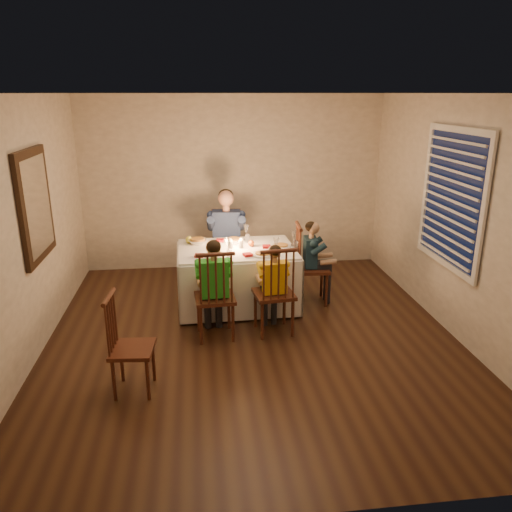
{
  "coord_description": "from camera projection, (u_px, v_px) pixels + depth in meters",
  "views": [
    {
      "loc": [
        -0.57,
        -4.98,
        2.6
      ],
      "look_at": [
        0.06,
        0.15,
        0.91
      ],
      "focal_mm": 35.0,
      "sensor_mm": 36.0,
      "label": 1
    }
  ],
  "objects": [
    {
      "name": "ground",
      "position": [
        252.0,
        337.0,
        5.58
      ],
      "size": [
        5.0,
        5.0,
        0.0
      ],
      "primitive_type": "plane",
      "color": "black",
      "rests_on": "ground"
    },
    {
      "name": "wall_left",
      "position": [
        26.0,
        232.0,
        4.91
      ],
      "size": [
        0.02,
        5.0,
        2.6
      ],
      "primitive_type": "cube",
      "color": "beige",
      "rests_on": "ground"
    },
    {
      "name": "wall_right",
      "position": [
        457.0,
        218.0,
        5.43
      ],
      "size": [
        0.02,
        5.0,
        2.6
      ],
      "primitive_type": "cube",
      "color": "beige",
      "rests_on": "ground"
    },
    {
      "name": "wall_back",
      "position": [
        233.0,
        183.0,
        7.53
      ],
      "size": [
        4.5,
        0.02,
        2.6
      ],
      "primitive_type": "cube",
      "color": "beige",
      "rests_on": "ground"
    },
    {
      "name": "ceiling",
      "position": [
        252.0,
        93.0,
        4.77
      ],
      "size": [
        5.0,
        5.0,
        0.0
      ],
      "primitive_type": "plane",
      "color": "white",
      "rests_on": "wall_back"
    },
    {
      "name": "dining_table",
      "position": [
        237.0,
        265.0,
        6.26
      ],
      "size": [
        1.5,
        1.1,
        0.74
      ],
      "rotation": [
        0.0,
        0.0,
        0.03
      ],
      "color": "white",
      "rests_on": "ground"
    },
    {
      "name": "chair_adult",
      "position": [
        227.0,
        282.0,
        7.19
      ],
      "size": [
        0.45,
        0.44,
        1.05
      ],
      "primitive_type": null,
      "rotation": [
        0.0,
        0.0,
        -0.06
      ],
      "color": "#3A1B10",
      "rests_on": "ground"
    },
    {
      "name": "chair_near_left",
      "position": [
        216.0,
        336.0,
        5.61
      ],
      "size": [
        0.46,
        0.44,
        1.05
      ],
      "primitive_type": null,
      "rotation": [
        0.0,
        0.0,
        3.21
      ],
      "color": "#3A1B10",
      "rests_on": "ground"
    },
    {
      "name": "chair_near_right",
      "position": [
        273.0,
        331.0,
        5.72
      ],
      "size": [
        0.47,
        0.45,
        1.05
      ],
      "primitive_type": null,
      "rotation": [
        0.0,
        0.0,
        3.25
      ],
      "color": "#3A1B10",
      "rests_on": "ground"
    },
    {
      "name": "chair_end",
      "position": [
        311.0,
        301.0,
        6.54
      ],
      "size": [
        0.44,
        0.46,
        1.05
      ],
      "primitive_type": null,
      "rotation": [
        0.0,
        0.0,
        1.5
      ],
      "color": "#3A1B10",
      "rests_on": "ground"
    },
    {
      "name": "chair_extra",
      "position": [
        136.0,
        390.0,
        4.59
      ],
      "size": [
        0.4,
        0.42,
        0.95
      ],
      "primitive_type": null,
      "rotation": [
        0.0,
        0.0,
        1.49
      ],
      "color": "#3A1B10",
      "rests_on": "ground"
    },
    {
      "name": "adult",
      "position": [
        227.0,
        282.0,
        7.19
      ],
      "size": [
        0.54,
        0.5,
        1.35
      ],
      "primitive_type": null,
      "rotation": [
        0.0,
        0.0,
        -0.06
      ],
      "color": "navy",
      "rests_on": "ground"
    },
    {
      "name": "child_green",
      "position": [
        216.0,
        336.0,
        5.61
      ],
      "size": [
        0.41,
        0.38,
        1.13
      ],
      "primitive_type": null,
      "rotation": [
        0.0,
        0.0,
        3.21
      ],
      "color": "green",
      "rests_on": "ground"
    },
    {
      "name": "child_yellow",
      "position": [
        273.0,
        331.0,
        5.72
      ],
      "size": [
        0.37,
        0.35,
        1.04
      ],
      "primitive_type": null,
      "rotation": [
        0.0,
        0.0,
        3.25
      ],
      "color": "yellow",
      "rests_on": "ground"
    },
    {
      "name": "child_teal",
      "position": [
        311.0,
        301.0,
        6.54
      ],
      "size": [
        0.35,
        0.38,
        1.08
      ],
      "primitive_type": null,
      "rotation": [
        0.0,
        0.0,
        1.5
      ],
      "color": "#172D3A",
      "rests_on": "ground"
    },
    {
      "name": "setting_adult",
      "position": [
        234.0,
        240.0,
        6.49
      ],
      "size": [
        0.27,
        0.27,
        0.02
      ],
      "primitive_type": "cylinder",
      "rotation": [
        0.0,
        0.0,
        0.03
      ],
      "color": "white",
      "rests_on": "dining_table"
    },
    {
      "name": "setting_green",
      "position": [
        214.0,
        255.0,
        5.89
      ],
      "size": [
        0.27,
        0.27,
        0.02
      ],
      "primitive_type": "cylinder",
      "rotation": [
        0.0,
        0.0,
        0.03
      ],
      "color": "white",
      "rests_on": "dining_table"
    },
    {
      "name": "setting_yellow",
      "position": [
        263.0,
        254.0,
        5.92
      ],
      "size": [
        0.27,
        0.27,
        0.02
      ],
      "primitive_type": "cylinder",
      "rotation": [
        0.0,
        0.0,
        0.03
      ],
      "color": "white",
      "rests_on": "dining_table"
    },
    {
      "name": "setting_teal",
      "position": [
        281.0,
        246.0,
        6.23
      ],
      "size": [
        0.27,
        0.27,
        0.02
      ],
      "primitive_type": "cylinder",
      "rotation": [
        0.0,
        0.0,
        0.03
      ],
      "color": "white",
      "rests_on": "dining_table"
    },
    {
      "name": "candle_left",
      "position": [
        230.0,
        245.0,
        6.16
      ],
      "size": [
        0.06,
        0.06,
        0.1
      ],
      "primitive_type": "cylinder",
      "color": "silver",
      "rests_on": "dining_table"
    },
    {
      "name": "candle_right",
      "position": [
        241.0,
        244.0,
        6.18
      ],
      "size": [
        0.06,
        0.06,
        0.1
      ],
      "primitive_type": "cylinder",
      "color": "silver",
      "rests_on": "dining_table"
    },
    {
      "name": "squash",
      "position": [
        189.0,
        240.0,
        6.38
      ],
      "size": [
        0.09,
        0.09,
        0.09
      ],
      "primitive_type": "sphere",
      "color": "#FDF042",
      "rests_on": "dining_table"
    },
    {
      "name": "orange_fruit",
      "position": [
        251.0,
        243.0,
        6.25
      ],
      "size": [
        0.08,
        0.08,
        0.08
      ],
      "primitive_type": "sphere",
      "color": "orange",
      "rests_on": "dining_table"
    },
    {
      "name": "serving_bowl",
      "position": [
        198.0,
        242.0,
        6.36
      ],
      "size": [
        0.24,
        0.24,
        0.06
      ],
      "primitive_type": "imported",
      "rotation": [
        0.0,
        0.0,
        -0.05
      ],
      "color": "white",
      "rests_on": "dining_table"
    },
    {
      "name": "wall_mirror",
      "position": [
        35.0,
        205.0,
        5.14
      ],
      "size": [
        0.06,
        0.95,
        1.15
      ],
      "color": "black",
      "rests_on": "wall_left"
    },
    {
      "name": "window_blinds",
      "position": [
        451.0,
        199.0,
        5.46
      ],
      "size": [
        0.07,
        1.34,
        1.54
      ],
      "color": "black",
      "rests_on": "wall_right"
    }
  ]
}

